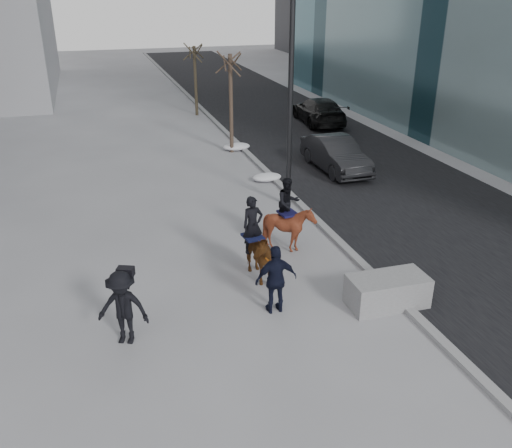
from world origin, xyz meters
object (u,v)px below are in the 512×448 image
object	(u,v)px
car_near	(336,154)
mounted_right	(289,222)
planter	(387,291)
mounted_left	(254,250)

from	to	relation	value
car_near	mounted_right	bearing A→B (deg)	-125.86
planter	mounted_right	distance (m)	3.85
car_near	mounted_left	distance (m)	9.94
mounted_left	mounted_right	bearing A→B (deg)	42.45
mounted_left	car_near	bearing A→B (deg)	52.65
car_near	mounted_right	distance (m)	7.97
planter	mounted_right	world-z (taller)	mounted_right
planter	mounted_left	size ratio (longest dim) A/B	0.84
planter	car_near	bearing A→B (deg)	72.09
car_near	mounted_left	size ratio (longest dim) A/B	1.87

